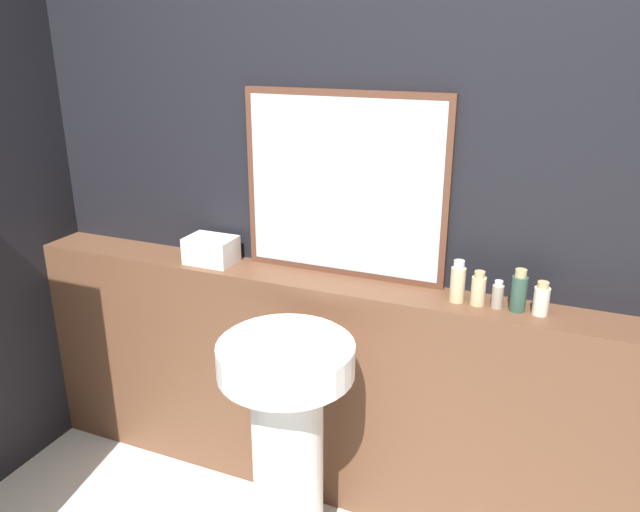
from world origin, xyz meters
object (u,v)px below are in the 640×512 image
(body_wash_bottle, at_px, (519,292))
(hand_soap_bottle, at_px, (541,299))
(mirror, at_px, (344,186))
(pedestal_sink, at_px, (287,430))
(conditioner_bottle, at_px, (478,289))
(lotion_bottle, at_px, (498,295))
(shampoo_bottle, at_px, (458,283))
(towel_stack, at_px, (211,250))

(body_wash_bottle, relative_size, hand_soap_bottle, 1.29)
(body_wash_bottle, bearing_deg, mirror, 172.44)
(pedestal_sink, height_order, conditioner_bottle, conditioner_bottle)
(lotion_bottle, height_order, hand_soap_bottle, hand_soap_bottle)
(mirror, bearing_deg, body_wash_bottle, -7.56)
(mirror, bearing_deg, lotion_bottle, -8.39)
(shampoo_bottle, xyz_separation_m, hand_soap_bottle, (0.29, -0.00, -0.02))
(conditioner_bottle, bearing_deg, towel_stack, 180.00)
(towel_stack, xyz_separation_m, shampoo_bottle, (1.04, 0.00, 0.02))
(towel_stack, relative_size, hand_soap_bottle, 1.69)
(towel_stack, distance_m, body_wash_bottle, 1.25)
(mirror, distance_m, conditioner_bottle, 0.64)
(shampoo_bottle, height_order, conditioner_bottle, shampoo_bottle)
(mirror, relative_size, lotion_bottle, 8.08)
(towel_stack, relative_size, shampoo_bottle, 1.29)
(shampoo_bottle, relative_size, conditioner_bottle, 1.24)
(body_wash_bottle, xyz_separation_m, hand_soap_bottle, (0.08, -0.00, -0.02))
(pedestal_sink, bearing_deg, mirror, 88.43)
(pedestal_sink, height_order, hand_soap_bottle, hand_soap_bottle)
(mirror, bearing_deg, conditioner_bottle, -9.41)
(conditioner_bottle, bearing_deg, mirror, 170.59)
(towel_stack, bearing_deg, mirror, 9.29)
(lotion_bottle, relative_size, body_wash_bottle, 0.66)
(shampoo_bottle, bearing_deg, pedestal_sink, -140.02)
(towel_stack, relative_size, lotion_bottle, 2.00)
(conditioner_bottle, xyz_separation_m, hand_soap_bottle, (0.21, 0.00, -0.00))
(conditioner_bottle, xyz_separation_m, lotion_bottle, (0.07, -0.00, -0.01))
(mirror, xyz_separation_m, towel_stack, (-0.56, -0.09, -0.31))
(conditioner_bottle, bearing_deg, hand_soap_bottle, 0.00)
(pedestal_sink, bearing_deg, towel_stack, 142.91)
(shampoo_bottle, bearing_deg, lotion_bottle, -0.00)
(lotion_bottle, bearing_deg, shampoo_bottle, 180.00)
(towel_stack, distance_m, shampoo_bottle, 1.04)
(pedestal_sink, distance_m, body_wash_bottle, 0.95)
(mirror, relative_size, body_wash_bottle, 5.31)
(body_wash_bottle, distance_m, hand_soap_bottle, 0.08)
(mirror, xyz_separation_m, lotion_bottle, (0.62, -0.09, -0.32))
(mirror, relative_size, shampoo_bottle, 5.24)
(pedestal_sink, distance_m, towel_stack, 0.83)
(lotion_bottle, bearing_deg, conditioner_bottle, 180.00)
(shampoo_bottle, xyz_separation_m, conditioner_bottle, (0.07, -0.00, -0.01))
(conditioner_bottle, distance_m, body_wash_bottle, 0.14)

